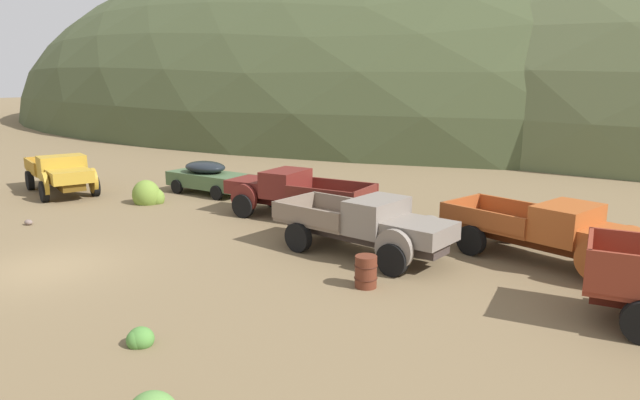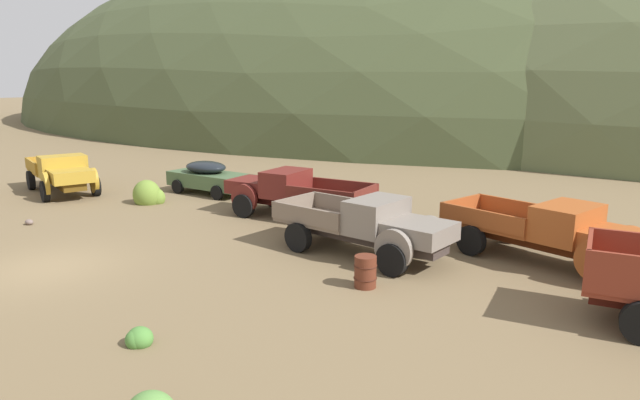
{
  "view_description": "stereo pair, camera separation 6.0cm",
  "coord_description": "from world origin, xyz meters",
  "views": [
    {
      "loc": [
        15.68,
        -8.52,
        5.53
      ],
      "look_at": [
        5.06,
        6.94,
        1.45
      ],
      "focal_mm": 31.65,
      "sensor_mm": 36.0,
      "label": 1
    },
    {
      "loc": [
        15.73,
        -8.49,
        5.53
      ],
      "look_at": [
        5.06,
        6.94,
        1.45
      ],
      "focal_mm": 31.65,
      "sensor_mm": 36.0,
      "label": 2
    }
  ],
  "objects": [
    {
      "name": "ground_plane",
      "position": [
        0.0,
        0.0,
        0.0
      ],
      "size": [
        300.0,
        300.0,
        0.0
      ],
      "primitive_type": "plane",
      "color": "brown"
    },
    {
      "name": "hill_far_left",
      "position": [
        -21.92,
        65.2,
        0.0
      ],
      "size": [
        119.99,
        88.38,
        46.71
      ],
      "primitive_type": "ellipsoid",
      "color": "#424C2D",
      "rests_on": "ground"
    },
    {
      "name": "truck_mustard",
      "position": [
        -9.74,
        6.54,
        0.99
      ],
      "size": [
        6.14,
        3.96,
        1.89
      ],
      "rotation": [
        0.0,
        0.0,
        -0.34
      ],
      "color": "#593D12",
      "rests_on": "ground"
    },
    {
      "name": "car_weathered_green",
      "position": [
        -3.89,
        10.66,
        0.81
      ],
      "size": [
        4.55,
        1.99,
        1.57
      ],
      "rotation": [
        0.0,
        0.0,
        0.0
      ],
      "color": "#47603D",
      "rests_on": "ground"
    },
    {
      "name": "truck_oxblood",
      "position": [
        1.94,
        9.16,
        0.99
      ],
      "size": [
        6.27,
        2.82,
        1.89
      ],
      "rotation": [
        0.0,
        0.0,
        3.22
      ],
      "color": "black",
      "rests_on": "ground"
    },
    {
      "name": "truck_primer_gray",
      "position": [
        7.48,
        6.42,
        0.99
      ],
      "size": [
        6.04,
        2.86,
        1.89
      ],
      "rotation": [
        0.0,
        0.0,
        -0.09
      ],
      "color": "#3D322D",
      "rests_on": "ground"
    },
    {
      "name": "truck_oxide_orange",
      "position": [
        12.48,
        8.89,
        1.01
      ],
      "size": [
        6.68,
        3.66,
        1.89
      ],
      "rotation": [
        0.0,
        0.0,
        -0.26
      ],
      "color": "#51220D",
      "rests_on": "ground"
    },
    {
      "name": "oil_drum_by_truck",
      "position": [
        8.56,
        4.02,
        0.44
      ],
      "size": [
        0.64,
        0.64,
        0.87
      ],
      "color": "#5B2819",
      "rests_on": "ground"
    },
    {
      "name": "bush_back_edge",
      "position": [
        -4.7,
        7.52,
        0.35
      ],
      "size": [
        1.38,
        1.24,
        1.37
      ],
      "color": "olive",
      "rests_on": "ground"
    },
    {
      "name": "bush_front_right",
      "position": [
        6.32,
        -1.62,
        0.13
      ],
      "size": [
        0.59,
        0.56,
        0.5
      ],
      "color": "#4C8438",
      "rests_on": "ground"
    },
    {
      "name": "rock_small",
      "position": [
        -5.41,
        2.4,
        0.1
      ],
      "size": [
        0.36,
        0.27,
        0.22
      ],
      "primitive_type": "ellipsoid",
      "color": "#746159",
      "rests_on": "ground"
    }
  ]
}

